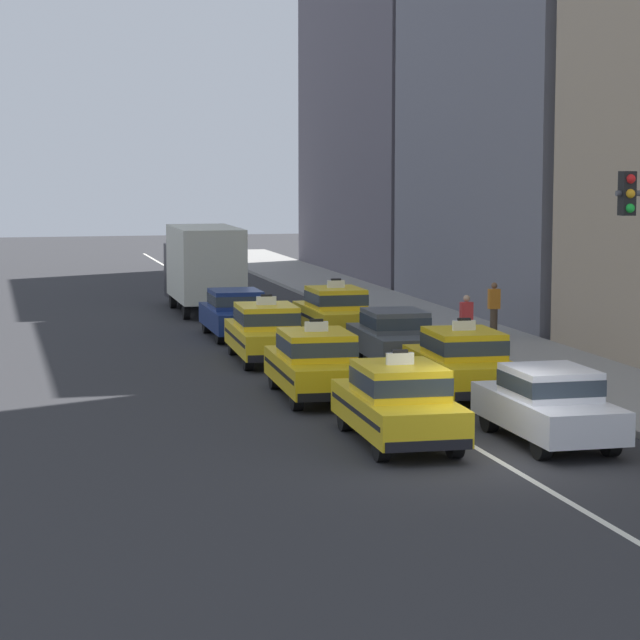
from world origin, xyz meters
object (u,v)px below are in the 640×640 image
taxi_left_nearest (398,402)px  box_truck_left_fifth (202,265)px  sedan_left_fourth (235,312)px  pedestrian_near_crosswalk (494,309)px  pedestrian_mid_block (466,322)px  taxi_left_third (266,332)px  taxi_left_second (316,363)px  sedan_right_nearest (549,403)px  fire_hydrant (574,380)px  sedan_right_third (394,336)px  taxi_right_second (462,362)px  taxi_right_fourth (335,311)px

taxi_left_nearest → box_truck_left_fifth: bearing=90.2°
sedan_left_fourth → pedestrian_near_crosswalk: bearing=-19.7°
pedestrian_near_crosswalk → pedestrian_mid_block: 3.35m
taxi_left_third → taxi_left_second: bearing=-90.4°
sedan_right_nearest → fire_hydrant: (2.51, 4.34, -0.30)m
taxi_left_second → taxi_left_third: 6.24m
sedan_left_fourth → taxi_left_nearest: bearing=-89.2°
pedestrian_mid_block → fire_hydrant: bearing=-91.3°
taxi_left_third → sedan_right_third: bearing=-24.4°
taxi_right_second → box_truck_left_fifth: bearing=99.1°
box_truck_left_fifth → taxi_left_nearest: bearing=-89.8°
pedestrian_mid_block → taxi_left_nearest: bearing=-115.9°
sedan_right_nearest → pedestrian_mid_block: bearing=77.7°
sedan_left_fourth → taxi_right_second: 12.76m
taxi_right_second → taxi_right_fourth: size_ratio=1.01×
taxi_right_fourth → pedestrian_mid_block: (2.80, -4.70, 0.11)m
sedan_right_third → pedestrian_near_crosswalk: pedestrian_near_crosswalk is taller
pedestrian_near_crosswalk → taxi_right_fourth: bearing=157.4°
taxi_left_third → sedan_right_nearest: 12.95m
sedan_left_fourth → fire_hydrant: bearing=-67.1°
sedan_left_fourth → sedan_right_nearest: size_ratio=1.00×
box_truck_left_fifth → taxi_left_second: bearing=-90.9°
sedan_right_nearest → box_truck_left_fifth: bearing=96.8°
taxi_left_nearest → box_truck_left_fifth: (-0.08, 25.18, 0.90)m
taxi_left_third → taxi_right_fourth: bearing=54.9°
taxi_left_nearest → pedestrian_mid_block: bearing=64.1°
taxi_left_second → sedan_right_third: size_ratio=1.06×
pedestrian_mid_block → fire_hydrant: 8.07m
taxi_left_nearest → sedan_right_nearest: (2.99, -0.68, -0.03)m
taxi_right_fourth → fire_hydrant: taxi_right_fourth is taller
box_truck_left_fifth → pedestrian_near_crosswalk: bearing=-54.4°
pedestrian_near_crosswalk → fire_hydrant: bearing=-101.0°
sedan_right_nearest → taxi_right_second: size_ratio=0.93×
taxi_right_second → taxi_right_fourth: bearing=91.3°
taxi_left_second → taxi_right_fourth: size_ratio=1.01×
taxi_left_third → fire_hydrant: size_ratio=6.34×
box_truck_left_fifth → taxi_right_fourth: box_truck_left_fifth is taller
sedan_left_fourth → taxi_right_fourth: (3.13, -0.85, 0.03)m
taxi_left_nearest → box_truck_left_fifth: size_ratio=0.66×
taxi_right_second → taxi_left_third: bearing=116.9°
sedan_right_nearest → fire_hydrant: 5.02m
pedestrian_mid_block → taxi_left_second: bearing=-134.8°
sedan_right_nearest → taxi_right_second: bearing=88.4°
pedestrian_near_crosswalk → pedestrian_mid_block: size_ratio=1.06×
taxi_left_second → pedestrian_mid_block: bearing=45.2°
taxi_left_second → fire_hydrant: size_ratio=6.34×
pedestrian_mid_block → pedestrian_near_crosswalk: bearing=55.0°
box_truck_left_fifth → taxi_right_second: box_truck_left_fifth is taller
box_truck_left_fifth → pedestrian_mid_block: bearing=-66.8°
taxi_right_second → sedan_left_fourth: bearing=105.5°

